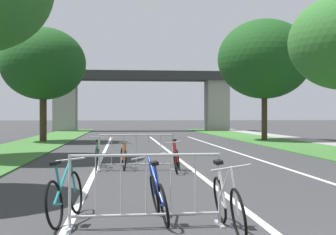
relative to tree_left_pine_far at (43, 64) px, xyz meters
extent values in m
cube|color=#386B2D|center=(-0.08, -3.02, -4.65)|extent=(3.36, 53.48, 0.05)
cube|color=#386B2D|center=(13.60, -3.02, -4.65)|extent=(3.36, 53.48, 0.05)
cube|color=gray|center=(16.13, -3.02, -4.64)|extent=(1.71, 53.48, 0.08)
cube|color=silver|center=(6.76, -9.43, -4.67)|extent=(0.14, 30.94, 0.01)
cube|color=silver|center=(9.60, -9.43, -4.67)|extent=(0.14, 30.94, 0.01)
cube|color=silver|center=(3.92, -9.43, -4.67)|extent=(0.14, 30.94, 0.01)
cube|color=#2D2D30|center=(6.76, 19.30, 0.98)|extent=(18.38, 3.12, 0.88)
cube|color=gray|center=(-1.02, 19.30, -2.07)|extent=(2.23, 2.40, 5.21)
cube|color=gray|center=(14.53, 19.30, -2.07)|extent=(2.23, 2.40, 5.21)
cylinder|color=#3D2D1E|center=(0.00, 0.00, -3.28)|extent=(0.41, 0.41, 2.79)
ellipsoid|color=#194719|center=(0.00, 0.00, 0.01)|extent=(5.07, 5.07, 4.31)
cylinder|color=#3D2D1E|center=(13.59, 0.06, -3.21)|extent=(0.36, 0.36, 2.94)
ellipsoid|color=#194719|center=(13.59, 0.06, 0.46)|extent=(5.86, 5.86, 4.98)
cylinder|color=#ADADB2|center=(3.97, -21.70, -4.15)|extent=(0.04, 0.04, 1.05)
cube|color=#ADADB2|center=(3.97, -21.70, -4.66)|extent=(0.07, 0.44, 0.03)
cylinder|color=#ADADB2|center=(6.11, -21.63, -4.15)|extent=(0.04, 0.04, 1.05)
cube|color=#ADADB2|center=(6.11, -21.63, -4.66)|extent=(0.07, 0.44, 0.03)
cylinder|color=#ADADB2|center=(5.04, -21.66, -3.65)|extent=(2.14, 0.10, 0.04)
cylinder|color=#ADADB2|center=(5.04, -21.66, -4.50)|extent=(2.14, 0.10, 0.04)
cylinder|color=#ADADB2|center=(4.33, -21.69, -4.06)|extent=(0.02, 0.02, 0.87)
cylinder|color=#ADADB2|center=(4.68, -21.67, -4.06)|extent=(0.02, 0.02, 0.87)
cylinder|color=#ADADB2|center=(5.04, -21.66, -4.06)|extent=(0.02, 0.02, 0.87)
cylinder|color=#ADADB2|center=(5.39, -21.65, -4.06)|extent=(0.02, 0.02, 0.87)
cylinder|color=#ADADB2|center=(5.75, -21.64, -4.06)|extent=(0.02, 0.02, 0.87)
cylinder|color=#ADADB2|center=(4.04, -14.81, -4.15)|extent=(0.04, 0.04, 1.05)
cube|color=#ADADB2|center=(4.04, -14.81, -4.66)|extent=(0.06, 0.44, 0.03)
cylinder|color=#ADADB2|center=(6.18, -14.79, -4.15)|extent=(0.04, 0.04, 1.05)
cube|color=#ADADB2|center=(6.18, -14.79, -4.66)|extent=(0.06, 0.44, 0.03)
cylinder|color=#ADADB2|center=(5.11, -14.80, -3.65)|extent=(2.14, 0.06, 0.04)
cylinder|color=#ADADB2|center=(5.11, -14.80, -4.50)|extent=(2.14, 0.06, 0.04)
cylinder|color=#ADADB2|center=(4.39, -14.80, -4.06)|extent=(0.02, 0.02, 0.87)
cylinder|color=#ADADB2|center=(4.75, -14.80, -4.06)|extent=(0.02, 0.02, 0.87)
cylinder|color=#ADADB2|center=(5.11, -14.80, -4.06)|extent=(0.02, 0.02, 0.87)
cylinder|color=#ADADB2|center=(5.46, -14.79, -4.06)|extent=(0.02, 0.02, 0.87)
cylinder|color=#ADADB2|center=(5.82, -14.79, -4.06)|extent=(0.02, 0.02, 0.87)
torus|color=black|center=(3.88, -13.66, -4.35)|extent=(0.15, 0.65, 0.65)
torus|color=black|center=(3.97, -14.75, -4.35)|extent=(0.15, 0.65, 0.65)
cylinder|color=#1E7238|center=(3.96, -14.18, -4.04)|extent=(0.19, 1.07, 0.67)
cylinder|color=#1E7238|center=(3.93, -13.97, -4.13)|extent=(0.09, 0.13, 0.55)
cylinder|color=#1E7238|center=(3.89, -13.83, -4.38)|extent=(0.05, 0.36, 0.08)
cylinder|color=#1E7238|center=(4.00, -14.72, -4.04)|extent=(0.10, 0.10, 0.64)
cube|color=black|center=(3.95, -13.93, -3.86)|extent=(0.12, 0.25, 0.06)
cylinder|color=#99999E|center=(4.03, -14.69, -3.72)|extent=(0.52, 0.07, 0.08)
torus|color=black|center=(6.14, -21.51, -4.33)|extent=(0.14, 0.69, 0.69)
torus|color=black|center=(6.14, -22.59, -4.33)|extent=(0.14, 0.69, 0.69)
cylinder|color=silver|center=(6.10, -22.02, -4.04)|extent=(0.12, 1.05, 0.62)
cylinder|color=silver|center=(6.10, -21.82, -4.06)|extent=(0.14, 0.13, 0.64)
cylinder|color=silver|center=(6.14, -21.68, -4.36)|extent=(0.04, 0.35, 0.08)
cylinder|color=silver|center=(6.10, -22.56, -4.04)|extent=(0.13, 0.09, 0.60)
cube|color=black|center=(6.06, -21.78, -3.75)|extent=(0.11, 0.24, 0.06)
cylinder|color=#99999E|center=(6.06, -22.54, -3.74)|extent=(0.51, 0.03, 0.10)
torus|color=black|center=(5.28, -21.74, -4.36)|extent=(0.19, 0.65, 0.64)
torus|color=black|center=(5.22, -20.79, -4.36)|extent=(0.19, 0.65, 0.64)
cylinder|color=#1E389E|center=(5.20, -21.29, -4.05)|extent=(0.21, 0.92, 0.65)
cylinder|color=#1E389E|center=(5.22, -21.47, -4.09)|extent=(0.15, 0.12, 0.63)
cylinder|color=#1E389E|center=(5.28, -21.59, -4.38)|extent=(0.04, 0.31, 0.07)
cylinder|color=#1E389E|center=(5.17, -20.82, -4.05)|extent=(0.15, 0.10, 0.63)
cube|color=black|center=(5.17, -21.51, -3.78)|extent=(0.12, 0.25, 0.07)
cylinder|color=#99999E|center=(5.12, -20.85, -3.74)|extent=(0.55, 0.06, 0.12)
torus|color=black|center=(4.68, -13.87, -4.38)|extent=(0.14, 0.61, 0.60)
torus|color=black|center=(4.77, -14.86, -4.38)|extent=(0.14, 0.61, 0.60)
cylinder|color=orange|center=(4.74, -14.34, -4.12)|extent=(0.17, 0.97, 0.54)
cylinder|color=orange|center=(4.72, -14.15, -4.17)|extent=(0.08, 0.12, 0.50)
cylinder|color=orange|center=(4.69, -14.03, -4.40)|extent=(0.05, 0.32, 0.07)
cylinder|color=orange|center=(4.79, -14.83, -4.12)|extent=(0.08, 0.10, 0.51)
cube|color=black|center=(4.74, -14.11, -3.92)|extent=(0.13, 0.25, 0.06)
cylinder|color=#99999E|center=(4.81, -14.81, -3.87)|extent=(0.43, 0.07, 0.06)
torus|color=black|center=(3.76, -21.67, -4.33)|extent=(0.25, 0.71, 0.69)
torus|color=black|center=(3.94, -20.62, -4.33)|extent=(0.25, 0.71, 0.69)
cylinder|color=#197A7F|center=(3.81, -21.17, -4.06)|extent=(0.15, 1.03, 0.57)
cylinder|color=#197A7F|center=(3.78, -21.37, -4.08)|extent=(0.14, 0.11, 0.61)
cylinder|color=#197A7F|center=(3.79, -21.51, -4.36)|extent=(0.09, 0.34, 0.08)
cylinder|color=#197A7F|center=(3.90, -20.64, -4.06)|extent=(0.12, 0.08, 0.54)
cube|color=black|center=(3.73, -21.40, -3.78)|extent=(0.15, 0.25, 0.06)
cylinder|color=#99999E|center=(3.87, -20.66, -3.79)|extent=(0.48, 0.11, 0.09)
torus|color=black|center=(6.32, -14.79, -4.37)|extent=(0.23, 0.62, 0.60)
torus|color=black|center=(6.15, -15.74, -4.37)|extent=(0.23, 0.62, 0.60)
cylinder|color=red|center=(6.20, -15.24, -4.10)|extent=(0.29, 0.92, 0.59)
cylinder|color=red|center=(6.24, -15.06, -4.11)|extent=(0.12, 0.13, 0.63)
cylinder|color=red|center=(6.30, -14.94, -4.40)|extent=(0.08, 0.31, 0.07)
cylinder|color=red|center=(6.11, -15.71, -4.10)|extent=(0.11, 0.11, 0.56)
cube|color=black|center=(6.20, -15.01, -3.79)|extent=(0.15, 0.26, 0.06)
cylinder|color=#99999E|center=(6.08, -15.68, -3.82)|extent=(0.44, 0.11, 0.09)
camera|label=1|loc=(4.70, -28.24, -3.08)|focal=49.52mm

